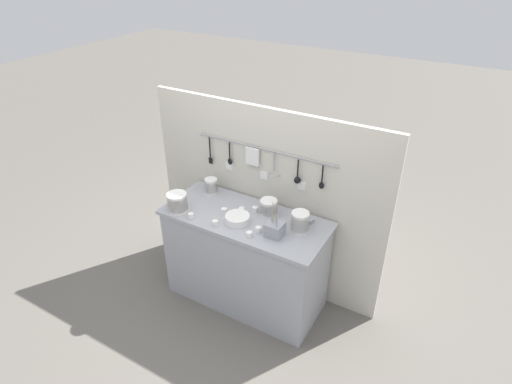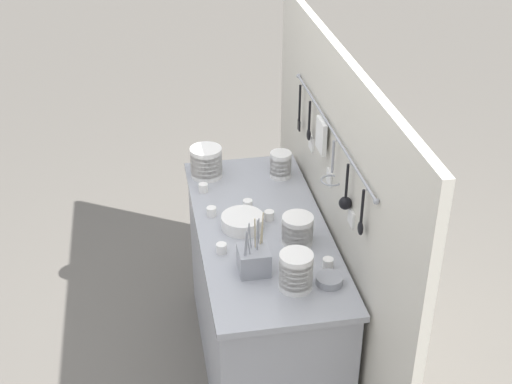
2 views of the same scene
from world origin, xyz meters
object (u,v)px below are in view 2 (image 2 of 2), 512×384
at_px(cup_centre, 248,204).
at_px(cup_by_caddy, 269,215).
at_px(cutlery_caddy, 254,259).
at_px(cup_back_left, 328,263).
at_px(cup_front_right, 287,225).
at_px(steel_mixing_bowl, 329,280).
at_px(cup_edge_near, 242,250).
at_px(bowl_stack_nested_right, 206,162).
at_px(bowl_stack_wide_centre, 281,165).
at_px(bowl_stack_back_corner, 296,271).
at_px(cup_mid_row, 211,212).
at_px(cup_beside_plates, 203,188).
at_px(cup_back_right, 221,248).
at_px(bowl_stack_tall_left, 298,230).
at_px(plate_stack, 243,222).

distance_m(cup_centre, cup_by_caddy, 0.15).
xyz_separation_m(cutlery_caddy, cup_centre, (-0.51, 0.06, -0.04)).
relative_size(cup_back_left, cup_front_right, 1.00).
bearing_deg(steel_mixing_bowl, cup_edge_near, -129.74).
xyz_separation_m(bowl_stack_nested_right, bowl_stack_wide_centre, (0.07, 0.38, -0.01)).
relative_size(bowl_stack_nested_right, bowl_stack_back_corner, 1.01).
distance_m(bowl_stack_wide_centre, cup_by_caddy, 0.43).
height_order(bowl_stack_nested_right, cup_mid_row, bowl_stack_nested_right).
distance_m(bowl_stack_wide_centre, cup_front_right, 0.51).
distance_m(bowl_stack_nested_right, bowl_stack_back_corner, 1.04).
distance_m(cutlery_caddy, cup_edge_near, 0.14).
height_order(bowl_stack_back_corner, cutlery_caddy, cutlery_caddy).
relative_size(bowl_stack_nested_right, cup_by_caddy, 3.50).
bearing_deg(cup_front_right, cup_mid_row, -117.66).
height_order(cup_front_right, cup_beside_plates, same).
xyz_separation_m(steel_mixing_bowl, cup_front_right, (-0.44, -0.09, 0.01)).
relative_size(bowl_stack_wide_centre, cup_centre, 2.93).
bearing_deg(cutlery_caddy, cup_front_right, 144.98).
bearing_deg(cup_back_right, cup_edge_near, 72.43).
bearing_deg(cup_back_right, cup_centre, 153.25).
bearing_deg(bowl_stack_back_corner, cup_front_right, 172.78).
bearing_deg(cup_mid_row, bowl_stack_tall_left, 50.85).
bearing_deg(cup_back_right, cup_mid_row, -178.74).
relative_size(bowl_stack_back_corner, cup_back_right, 3.48).
xyz_separation_m(cup_edge_near, cup_front_right, (-0.17, 0.24, 0.00)).
xyz_separation_m(bowl_stack_back_corner, cup_front_right, (-0.44, 0.06, -0.06)).
distance_m(bowl_stack_tall_left, cup_back_left, 0.23).
bearing_deg(cup_front_right, bowl_stack_nested_right, -151.48).
distance_m(bowl_stack_nested_right, cutlery_caddy, 0.87).
relative_size(plate_stack, cup_beside_plates, 4.24).
distance_m(plate_stack, cutlery_caddy, 0.34).
distance_m(cutlery_caddy, cup_beside_plates, 0.72).
distance_m(plate_stack, cup_front_right, 0.21).
bearing_deg(cup_back_left, plate_stack, -140.32).
distance_m(bowl_stack_wide_centre, cup_back_left, 0.83).
distance_m(cup_back_left, cup_beside_plates, 0.87).
bearing_deg(bowl_stack_wide_centre, bowl_stack_tall_left, -4.61).
xyz_separation_m(cup_centre, cup_by_caddy, (0.12, 0.08, 0.00)).
bearing_deg(cup_beside_plates, steel_mixing_bowl, 27.28).
relative_size(bowl_stack_wide_centre, cutlery_caddy, 0.52).
height_order(bowl_stack_nested_right, cutlery_caddy, cutlery_caddy).
distance_m(bowl_stack_nested_right, cup_beside_plates, 0.18).
bearing_deg(cup_beside_plates, bowl_stack_nested_right, 167.42).
relative_size(cup_centre, cup_by_caddy, 1.00).
height_order(cup_back_right, cup_centre, same).
bearing_deg(bowl_stack_tall_left, bowl_stack_wide_centre, 175.39).
bearing_deg(cup_beside_plates, cutlery_caddy, 11.24).
relative_size(cup_back_right, cup_back_left, 1.00).
bearing_deg(cup_centre, cup_beside_plates, -135.02).
xyz_separation_m(cup_by_caddy, cup_beside_plates, (-0.32, -0.28, 0.00)).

